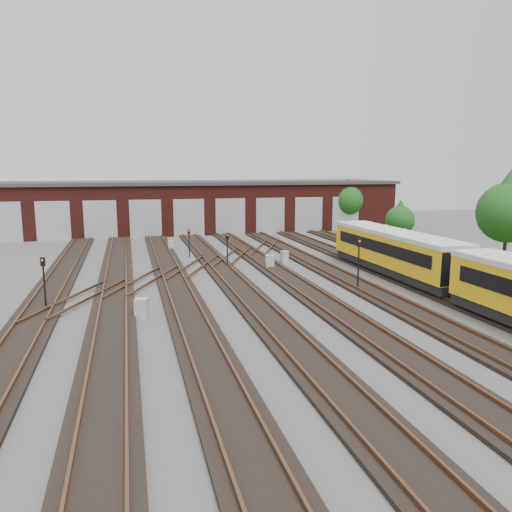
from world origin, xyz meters
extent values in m
plane|color=#413F3C|center=(0.00, 0.00, 0.00)|extent=(120.00, 120.00, 0.00)
cube|color=black|center=(-14.00, 0.00, 0.09)|extent=(2.40, 70.00, 0.18)
cube|color=brown|center=(-14.72, 0.00, 0.26)|extent=(0.10, 70.00, 0.15)
cube|color=brown|center=(-13.28, 0.00, 0.26)|extent=(0.10, 70.00, 0.15)
cube|color=black|center=(-10.00, 0.00, 0.09)|extent=(2.40, 70.00, 0.18)
cube|color=brown|center=(-10.72, 0.00, 0.26)|extent=(0.10, 70.00, 0.15)
cube|color=brown|center=(-9.28, 0.00, 0.26)|extent=(0.10, 70.00, 0.15)
cube|color=black|center=(-6.00, 0.00, 0.09)|extent=(2.40, 70.00, 0.18)
cube|color=brown|center=(-6.72, 0.00, 0.26)|extent=(0.10, 70.00, 0.15)
cube|color=brown|center=(-5.28, 0.00, 0.26)|extent=(0.10, 70.00, 0.15)
cube|color=black|center=(-2.00, 0.00, 0.09)|extent=(2.40, 70.00, 0.18)
cube|color=brown|center=(-2.72, 0.00, 0.26)|extent=(0.10, 70.00, 0.15)
cube|color=brown|center=(-1.28, 0.00, 0.26)|extent=(0.10, 70.00, 0.15)
cube|color=black|center=(2.00, 0.00, 0.09)|extent=(2.40, 70.00, 0.18)
cube|color=brown|center=(1.28, 0.00, 0.26)|extent=(0.10, 70.00, 0.15)
cube|color=brown|center=(2.72, 0.00, 0.26)|extent=(0.10, 70.00, 0.15)
cube|color=black|center=(6.00, 0.00, 0.09)|extent=(2.40, 70.00, 0.18)
cube|color=brown|center=(5.28, 0.00, 0.26)|extent=(0.10, 70.00, 0.15)
cube|color=brown|center=(6.72, 0.00, 0.26)|extent=(0.10, 70.00, 0.15)
cube|color=black|center=(10.00, 0.00, 0.09)|extent=(2.40, 70.00, 0.18)
cube|color=brown|center=(9.28, 0.00, 0.26)|extent=(0.10, 70.00, 0.15)
cube|color=brown|center=(10.72, 0.00, 0.26)|extent=(0.10, 70.00, 0.15)
cube|color=brown|center=(13.28, 0.00, 0.26)|extent=(0.10, 70.00, 0.15)
cube|color=brown|center=(-8.00, 10.00, 0.26)|extent=(5.40, 9.62, 0.15)
cube|color=brown|center=(-4.00, 14.00, 0.26)|extent=(5.40, 9.62, 0.15)
cube|color=brown|center=(0.00, 18.00, 0.26)|extent=(5.40, 9.62, 0.15)
cube|color=brown|center=(-12.00, 6.00, 0.26)|extent=(5.40, 9.62, 0.15)
cube|color=brown|center=(4.00, 22.00, 0.26)|extent=(5.40, 9.62, 0.15)
cube|color=#491712|center=(0.00, 40.00, 3.00)|extent=(50.00, 12.00, 6.00)
cube|color=#333335|center=(0.00, 40.00, 6.15)|extent=(51.00, 12.50, 0.40)
cube|color=#A5A8AA|center=(-22.00, 33.98, 2.20)|extent=(3.60, 0.12, 4.40)
cube|color=#A5A8AA|center=(-17.00, 33.98, 2.20)|extent=(3.60, 0.12, 4.40)
cube|color=#A5A8AA|center=(-12.00, 33.98, 2.20)|extent=(3.60, 0.12, 4.40)
cube|color=#A5A8AA|center=(-7.00, 33.98, 2.20)|extent=(3.60, 0.12, 4.40)
cube|color=#A5A8AA|center=(-2.00, 33.98, 2.20)|extent=(3.60, 0.12, 4.40)
cube|color=#A5A8AA|center=(3.00, 33.98, 2.20)|extent=(3.60, 0.12, 4.40)
cube|color=#A5A8AA|center=(8.00, 33.98, 2.20)|extent=(3.60, 0.12, 4.40)
cube|color=#A5A8AA|center=(13.00, 33.98, 2.20)|extent=(3.60, 0.12, 4.40)
cube|color=#A5A8AA|center=(18.00, 33.98, 2.20)|extent=(3.60, 0.12, 4.40)
cube|color=#244617|center=(19.00, 10.00, 0.03)|extent=(8.00, 55.00, 0.05)
cube|color=black|center=(10.00, 7.83, 0.63)|extent=(2.45, 14.89, 0.59)
cube|color=yellow|center=(10.00, 7.83, 2.02)|extent=(2.74, 14.90, 2.18)
cube|color=silver|center=(10.00, 7.83, 3.25)|extent=(2.84, 14.90, 0.30)
cube|color=black|center=(8.69, 7.82, 2.26)|extent=(0.21, 13.09, 0.84)
cube|color=black|center=(11.31, 7.85, 2.26)|extent=(0.21, 13.09, 0.84)
cylinder|color=black|center=(-13.74, 4.88, 1.25)|extent=(0.10, 0.10, 2.50)
cube|color=black|center=(-13.74, 4.88, 2.75)|extent=(0.26, 0.18, 0.49)
sphere|color=red|center=(-13.74, 4.78, 2.85)|extent=(0.12, 0.12, 0.12)
cylinder|color=black|center=(-3.76, 19.46, 1.07)|extent=(0.09, 0.09, 2.14)
cube|color=black|center=(-3.76, 19.46, 2.35)|extent=(0.23, 0.17, 0.43)
sphere|color=red|center=(-3.76, 19.37, 2.44)|extent=(0.10, 0.10, 0.10)
cylinder|color=black|center=(-1.23, 14.58, 1.13)|extent=(0.10, 0.10, 2.27)
cube|color=black|center=(-1.23, 14.58, 2.51)|extent=(0.25, 0.15, 0.49)
sphere|color=red|center=(-1.23, 14.48, 2.61)|extent=(0.12, 0.12, 0.12)
cylinder|color=black|center=(5.50, 4.49, 1.46)|extent=(0.10, 0.10, 2.92)
cube|color=black|center=(5.50, 4.49, 3.18)|extent=(0.29, 0.22, 0.52)
sphere|color=red|center=(5.50, 4.38, 3.28)|extent=(0.12, 0.12, 0.12)
cube|color=#A9ACAE|center=(-8.47, 1.61, 0.55)|extent=(0.81, 0.74, 1.10)
cube|color=#A9ACAE|center=(-4.96, 24.45, 0.46)|extent=(0.63, 0.56, 0.92)
cube|color=#A9ACAE|center=(1.90, 12.96, 0.55)|extent=(0.70, 0.59, 1.10)
cube|color=#A9ACAE|center=(3.88, 15.29, 0.49)|extent=(0.69, 0.62, 0.97)
cube|color=#A9ACAE|center=(9.56, 11.88, 0.48)|extent=(0.65, 0.58, 0.97)
cylinder|color=#342017|center=(18.65, 35.00, 1.06)|extent=(0.24, 0.24, 2.11)
sphere|color=#144715|center=(18.65, 35.00, 3.87)|extent=(4.10, 4.10, 4.10)
cone|color=#144715|center=(18.65, 35.00, 5.33)|extent=(3.52, 3.52, 2.93)
cylinder|color=#342017|center=(17.65, 20.16, 0.76)|extent=(0.25, 0.25, 1.51)
sphere|color=#144715|center=(17.65, 20.16, 2.77)|extent=(2.94, 2.94, 2.94)
cone|color=#144715|center=(17.65, 20.16, 3.82)|extent=(2.52, 2.52, 2.10)
cylinder|color=#342017|center=(20.11, 8.30, 1.23)|extent=(0.27, 0.27, 2.45)
sphere|color=#144715|center=(20.11, 8.30, 4.50)|extent=(4.77, 4.77, 4.77)
cone|color=#144715|center=(20.11, 8.30, 6.20)|extent=(4.09, 4.09, 3.41)
sphere|color=#144715|center=(19.48, 13.84, 0.64)|extent=(1.29, 1.29, 1.29)
sphere|color=#144715|center=(18.08, 29.78, 0.90)|extent=(1.79, 1.79, 1.79)
camera|label=1|loc=(-8.98, -24.83, 7.90)|focal=35.00mm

